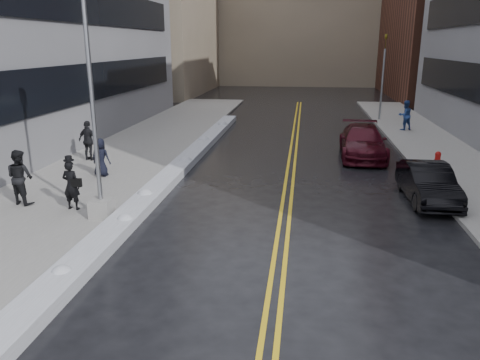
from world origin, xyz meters
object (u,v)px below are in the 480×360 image
(traffic_signal, at_px, (383,74))
(car_maroon, at_px, (363,142))
(lamppost, at_px, (96,144))
(pedestrian_d, at_px, (89,141))
(car_black, at_px, (428,183))
(pedestrian_east, at_px, (405,115))
(pedestrian_fedora, at_px, (71,185))
(pedestrian_c, at_px, (101,157))
(pedestrian_b, at_px, (20,177))
(fire_hydrant, at_px, (438,159))

(traffic_signal, distance_m, car_maroon, 12.29)
(lamppost, height_order, pedestrian_d, lamppost)
(car_maroon, bearing_deg, car_black, -75.37)
(pedestrian_d, xyz_separation_m, pedestrian_east, (16.46, 10.47, 0.00))
(pedestrian_fedora, xyz_separation_m, pedestrian_east, (13.97, 17.10, 0.11))
(pedestrian_fedora, bearing_deg, pedestrian_east, -122.95)
(pedestrian_fedora, distance_m, pedestrian_east, 22.08)
(pedestrian_fedora, bearing_deg, pedestrian_c, -73.01)
(pedestrian_b, height_order, car_black, pedestrian_b)
(pedestrian_c, distance_m, car_black, 12.87)
(pedestrian_b, height_order, pedestrian_d, pedestrian_b)
(pedestrian_b, bearing_deg, pedestrian_c, -91.11)
(pedestrian_fedora, distance_m, pedestrian_d, 7.08)
(pedestrian_fedora, height_order, pedestrian_east, pedestrian_east)
(traffic_signal, height_order, car_maroon, traffic_signal)
(traffic_signal, height_order, car_black, traffic_signal)
(pedestrian_fedora, xyz_separation_m, pedestrian_b, (-2.00, 0.31, 0.12))
(car_maroon, bearing_deg, pedestrian_east, 66.86)
(fire_hydrant, height_order, pedestrian_d, pedestrian_d)
(car_black, bearing_deg, pedestrian_east, 80.67)
(lamppost, relative_size, car_black, 1.84)
(traffic_signal, height_order, pedestrian_east, traffic_signal)
(pedestrian_b, bearing_deg, fire_hydrant, -138.09)
(traffic_signal, relative_size, pedestrian_b, 3.15)
(lamppost, relative_size, pedestrian_d, 4.06)
(pedestrian_b, relative_size, car_maroon, 0.36)
(pedestrian_c, xyz_separation_m, car_black, (12.82, -1.11, -0.27))
(lamppost, distance_m, traffic_signal, 24.98)
(traffic_signal, relative_size, car_maroon, 1.12)
(traffic_signal, relative_size, car_black, 1.45)
(pedestrian_b, bearing_deg, car_maroon, -125.84)
(car_black, distance_m, car_maroon, 6.94)
(lamppost, bearing_deg, pedestrian_d, 117.52)
(lamppost, bearing_deg, pedestrian_fedora, 155.65)
(pedestrian_east, bearing_deg, pedestrian_b, 22.76)
(pedestrian_fedora, bearing_deg, pedestrian_b, -2.41)
(pedestrian_east, xyz_separation_m, car_black, (-1.91, -14.17, -0.41))
(pedestrian_east, bearing_deg, pedestrian_c, 17.89)
(lamppost, distance_m, car_maroon, 13.94)
(pedestrian_d, height_order, pedestrian_east, pedestrian_east)
(pedestrian_east, bearing_deg, lamppost, 30.59)
(fire_hydrant, bearing_deg, pedestrian_d, -177.12)
(fire_hydrant, xyz_separation_m, pedestrian_east, (0.41, 9.67, 0.54))
(traffic_signal, xyz_separation_m, pedestrian_d, (-15.55, -14.81, -2.31))
(pedestrian_c, bearing_deg, pedestrian_d, -51.60)
(pedestrian_b, xyz_separation_m, pedestrian_d, (-0.49, 6.32, -0.01))
(pedestrian_d, distance_m, pedestrian_east, 19.51)
(traffic_signal, xyz_separation_m, pedestrian_b, (-15.06, -21.12, -2.30))
(fire_hydrant, xyz_separation_m, pedestrian_c, (-14.32, -3.40, 0.40))
(traffic_signal, height_order, pedestrian_d, traffic_signal)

